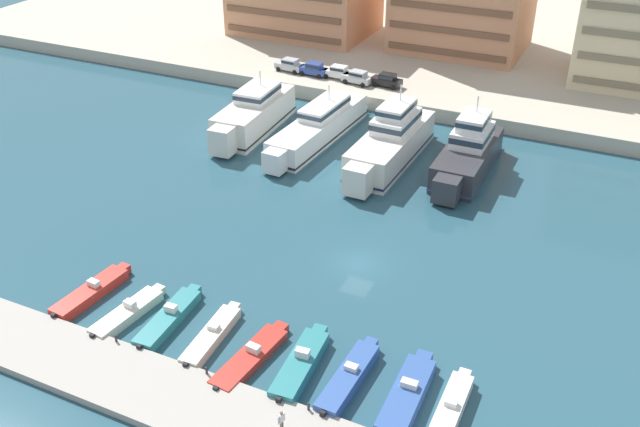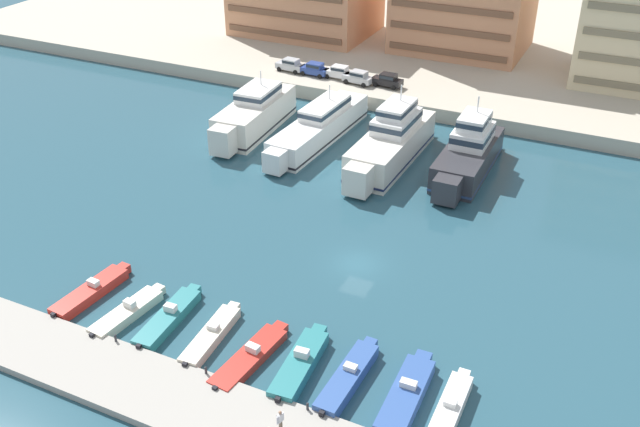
{
  "view_description": "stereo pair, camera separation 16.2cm",
  "coord_description": "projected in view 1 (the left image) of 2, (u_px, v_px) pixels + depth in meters",
  "views": [
    {
      "loc": [
        19.18,
        -48.4,
        35.91
      ],
      "look_at": [
        -4.94,
        2.66,
        2.5
      ],
      "focal_mm": 40.0,
      "sensor_mm": 36.0,
      "label": 1
    },
    {
      "loc": [
        19.32,
        -48.33,
        35.91
      ],
      "look_at": [
        -4.94,
        2.66,
        2.5
      ],
      "focal_mm": 40.0,
      "sensor_mm": 36.0,
      "label": 2
    }
  ],
  "objects": [
    {
      "name": "motorboat_teal_center_right",
      "position": [
        301.0,
        364.0,
        51.16
      ],
      "size": [
        2.49,
        8.38,
        1.6
      ],
      "color": "teal",
      "rests_on": "ground"
    },
    {
      "name": "yacht_charcoal_center_left",
      "position": [
        468.0,
        153.0,
        77.21
      ],
      "size": [
        4.74,
        16.76,
        8.1
      ],
      "color": "#333338",
      "rests_on": "ground"
    },
    {
      "name": "motorboat_red_center",
      "position": [
        251.0,
        357.0,
        52.02
      ],
      "size": [
        2.63,
        8.53,
        1.23
      ],
      "color": "red",
      "rests_on": "ground"
    },
    {
      "name": "car_white_mid_left",
      "position": [
        338.0,
        72.0,
        97.98
      ],
      "size": [
        4.15,
        2.02,
        1.8
      ],
      "color": "white",
      "rests_on": "quay_promenade"
    },
    {
      "name": "yacht_white_left",
      "position": [
        318.0,
        126.0,
        84.69
      ],
      "size": [
        4.95,
        21.41,
        6.02
      ],
      "color": "white",
      "rests_on": "ground"
    },
    {
      "name": "bollard_east_mid",
      "position": [
        308.0,
        406.0,
        47.13
      ],
      "size": [
        0.2,
        0.2,
        0.61
      ],
      "color": "#2D2D33",
      "rests_on": "pier_dock"
    },
    {
      "name": "car_blue_left",
      "position": [
        314.0,
        69.0,
        99.05
      ],
      "size": [
        4.19,
        2.1,
        1.8
      ],
      "color": "#28428E",
      "rests_on": "quay_promenade"
    },
    {
      "name": "motorboat_blue_right",
      "position": [
        407.0,
        395.0,
        48.49
      ],
      "size": [
        2.27,
        8.64,
        1.53
      ],
      "color": "#33569E",
      "rests_on": "ground"
    },
    {
      "name": "motorboat_teal_mid_left",
      "position": [
        169.0,
        318.0,
        55.81
      ],
      "size": [
        2.16,
        8.39,
        1.4
      ],
      "color": "teal",
      "rests_on": "ground"
    },
    {
      "name": "motorboat_blue_mid_right",
      "position": [
        349.0,
        378.0,
        49.99
      ],
      "size": [
        1.9,
        8.46,
        1.38
      ],
      "color": "#33569E",
      "rests_on": "ground"
    },
    {
      "name": "pedestrian_mid_deck",
      "position": [
        281.0,
        419.0,
        45.27
      ],
      "size": [
        0.33,
        0.63,
        1.68
      ],
      "color": "#7A6B56",
      "rests_on": "pier_dock"
    },
    {
      "name": "motorboat_white_far_right",
      "position": [
        449.0,
        414.0,
        47.01
      ],
      "size": [
        1.57,
        8.56,
        1.44
      ],
      "color": "white",
      "rests_on": "ground"
    },
    {
      "name": "quay_promenade",
      "position": [
        520.0,
        43.0,
        115.61
      ],
      "size": [
        180.0,
        70.0,
        1.87
      ],
      "primitive_type": "cube",
      "color": "#BCB29E",
      "rests_on": "ground"
    },
    {
      "name": "yacht_ivory_far_left",
      "position": [
        253.0,
        114.0,
        86.82
      ],
      "size": [
        5.51,
        17.38,
        6.92
      ],
      "color": "silver",
      "rests_on": "ground"
    },
    {
      "name": "motorboat_cream_left",
      "position": [
        128.0,
        313.0,
        56.41
      ],
      "size": [
        2.44,
        7.71,
        1.34
      ],
      "color": "beige",
      "rests_on": "ground"
    },
    {
      "name": "motorboat_cream_center_left",
      "position": [
        212.0,
        335.0,
        54.03
      ],
      "size": [
        1.99,
        7.94,
        1.18
      ],
      "color": "beige",
      "rests_on": "ground"
    },
    {
      "name": "bollard_west",
      "position": [
        116.0,
        338.0,
        53.01
      ],
      "size": [
        0.2,
        0.2,
        0.61
      ],
      "color": "#2D2D33",
      "rests_on": "pier_dock"
    },
    {
      "name": "yacht_ivory_mid_left",
      "position": [
        390.0,
        142.0,
        79.28
      ],
      "size": [
        5.21,
        19.16,
        8.31
      ],
      "color": "silver",
      "rests_on": "ground"
    },
    {
      "name": "motorboat_red_far_left",
      "position": [
        91.0,
        292.0,
        58.7
      ],
      "size": [
        2.35,
        8.31,
        1.36
      ],
      "color": "red",
      "rests_on": "ground"
    },
    {
      "name": "car_silver_center_left",
      "position": [
        357.0,
        77.0,
        96.17
      ],
      "size": [
        4.25,
        2.26,
        1.8
      ],
      "color": "#B7BCC1",
      "rests_on": "quay_promenade"
    },
    {
      "name": "bollard_west_mid",
      "position": [
        207.0,
        370.0,
        50.07
      ],
      "size": [
        0.2,
        0.2,
        0.61
      ],
      "color": "#2D2D33",
      "rests_on": "pier_dock"
    },
    {
      "name": "car_black_center",
      "position": [
        387.0,
        80.0,
        95.26
      ],
      "size": [
        4.21,
        2.15,
        1.8
      ],
      "color": "black",
      "rests_on": "quay_promenade"
    },
    {
      "name": "car_silver_far_left",
      "position": [
        290.0,
        65.0,
        100.55
      ],
      "size": [
        4.21,
        2.15,
        1.8
      ],
      "color": "#B7BCC1",
      "rests_on": "quay_promenade"
    },
    {
      "name": "pier_dock",
      "position": [
        237.0,
        422.0,
        46.8
      ],
      "size": [
        120.0,
        5.9,
        0.6
      ],
      "primitive_type": "cube",
      "color": "#A8A399",
      "rests_on": "ground"
    },
    {
      "name": "ground_plane",
      "position": [
        358.0,
        264.0,
        63.0
      ],
      "size": [
        400.0,
        400.0,
        0.0
      ],
      "primitive_type": "plane",
      "color": "#285160"
    }
  ]
}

